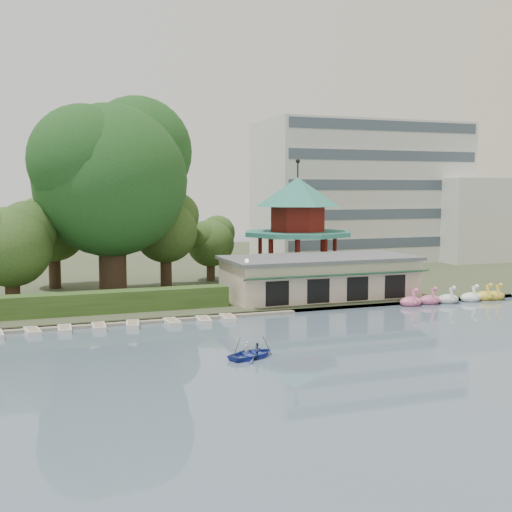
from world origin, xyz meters
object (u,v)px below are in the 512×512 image
pavilion (297,219)px  rowboat_with_passengers (252,350)px  boathouse (319,276)px  big_tree (112,170)px  dock (93,325)px

pavilion → rowboat_with_passengers: bearing=-118.6°
boathouse → big_tree: 22.28m
boathouse → dock: bearing=-167.8°
dock → pavilion: pavilion is taller
boathouse → rowboat_with_passengers: boathouse is taller
pavilion → boathouse: bearing=-101.3°
big_tree → rowboat_with_passengers: big_tree is taller
pavilion → big_tree: bearing=-169.7°
boathouse → pavilion: pavilion is taller
dock → pavilion: size_ratio=2.52×
boathouse → big_tree: big_tree is taller
rowboat_with_passengers → pavilion: bearing=61.4°
boathouse → pavilion: bearing=78.7°
pavilion → big_tree: 21.74m
pavilion → big_tree: (-20.80, -3.77, 5.07)m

